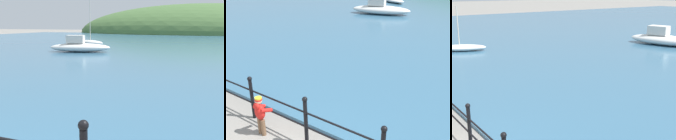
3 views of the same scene
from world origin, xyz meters
TOP-DOWN VIEW (x-y plane):
  - water at (0.00, 32.00)m, footprint 80.00×60.00m
  - far_hillside at (0.00, 68.02)m, footprint 61.17×33.64m
  - boat_nearest_quay at (-6.58, 17.36)m, footprint 4.96×2.82m
  - boat_mid_harbor at (-8.94, 24.75)m, footprint 4.18×3.60m

SIDE VIEW (x-z plane):
  - far_hillside at x=0.00m, z-range -7.19..7.19m
  - water at x=0.00m, z-range 0.00..0.10m
  - boat_mid_harbor at x=-8.94m, z-range -2.19..2.88m
  - boat_nearest_quay at x=-6.58m, z-range -0.13..1.16m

